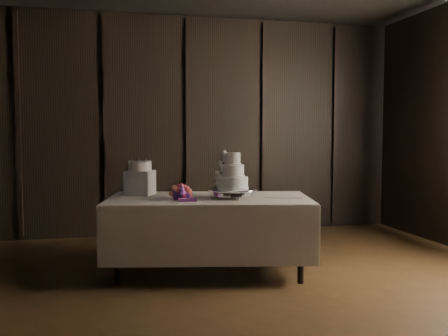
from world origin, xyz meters
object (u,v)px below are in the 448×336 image
wedding_cake (231,175)px  small_cake (140,166)px  bouquet (181,193)px  display_table (209,232)px  cake_stand (233,193)px  box_pedestal (140,183)px

wedding_cake → small_cake: (-0.85, 0.48, 0.07)m
bouquet → display_table: bearing=20.8°
cake_stand → bouquet: size_ratio=1.27×
display_table → box_pedestal: 0.89m
box_pedestal → wedding_cake: bearing=-29.7°
cake_stand → box_pedestal: bearing=151.8°
display_table → cake_stand: size_ratio=4.46×
wedding_cake → box_pedestal: (-0.85, 0.48, -0.11)m
small_cake → wedding_cake: bearing=-29.7°
box_pedestal → cake_stand: bearing=-28.2°
bouquet → small_cake: 0.64m
wedding_cake → box_pedestal: bearing=165.9°
cake_stand → wedding_cake: 0.19m
wedding_cake → box_pedestal: size_ratio=1.37×
display_table → wedding_cake: wedding_cake is taller
display_table → wedding_cake: 0.62m
cake_stand → display_table: bearing=156.0°
box_pedestal → display_table: bearing=-29.5°
cake_stand → wedding_cake: bearing=-150.3°
bouquet → box_pedestal: box_pedestal is taller
bouquet → box_pedestal: 0.60m
bouquet → small_cake: bearing=126.0°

